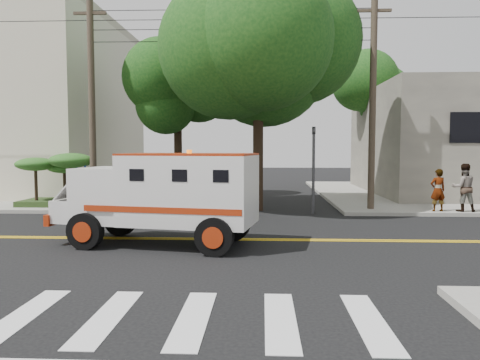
{
  "coord_description": "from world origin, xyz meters",
  "views": [
    {
      "loc": [
        1.71,
        -13.8,
        2.75
      ],
      "look_at": [
        0.91,
        2.64,
        1.6
      ],
      "focal_mm": 35.0,
      "sensor_mm": 36.0,
      "label": 1
    }
  ],
  "objects": [
    {
      "name": "tree_left",
      "position": [
        -2.68,
        11.79,
        5.73
      ],
      "size": [
        4.48,
        4.2,
        7.7
      ],
      "color": "black",
      "rests_on": "ground"
    },
    {
      "name": "sidewalk_nw",
      "position": [
        -13.5,
        13.5,
        0.07
      ],
      "size": [
        17.0,
        17.0,
        0.15
      ],
      "primitive_type": "cube",
      "color": "gray",
      "rests_on": "ground"
    },
    {
      "name": "utility_pole_right",
      "position": [
        6.3,
        6.2,
        4.5
      ],
      "size": [
        0.28,
        0.28,
        9.0
      ],
      "primitive_type": "cylinder",
      "color": "#382D23",
      "rests_on": "ground"
    },
    {
      "name": "tree_right",
      "position": [
        8.84,
        15.77,
        6.09
      ],
      "size": [
        4.8,
        4.5,
        8.2
      ],
      "color": "black",
      "rests_on": "ground"
    },
    {
      "name": "palm_planter",
      "position": [
        -7.44,
        6.62,
        1.65
      ],
      "size": [
        3.52,
        2.63,
        2.36
      ],
      "color": "#1E3314",
      "rests_on": "sidewalk_nw"
    },
    {
      "name": "pedestrian_b",
      "position": [
        9.85,
        5.5,
        1.12
      ],
      "size": [
        0.99,
        0.8,
        1.95
      ],
      "primitive_type": "imported",
      "rotation": [
        0.0,
        0.0,
        3.08
      ],
      "color": "gray",
      "rests_on": "sidewalk_ne"
    },
    {
      "name": "sidewalk_ne",
      "position": [
        13.5,
        13.5,
        0.07
      ],
      "size": [
        17.0,
        17.0,
        0.15
      ],
      "primitive_type": "cube",
      "color": "gray",
      "rests_on": "ground"
    },
    {
      "name": "pedestrian_a",
      "position": [
        8.83,
        5.5,
        1.01
      ],
      "size": [
        0.68,
        0.5,
        1.73
      ],
      "primitive_type": "imported",
      "rotation": [
        0.0,
        0.0,
        3.28
      ],
      "color": "gray",
      "rests_on": "sidewalk_ne"
    },
    {
      "name": "traffic_signal",
      "position": [
        3.8,
        5.6,
        2.23
      ],
      "size": [
        0.15,
        0.18,
        3.6
      ],
      "color": "#3F3F42",
      "rests_on": "ground"
    },
    {
      "name": "accessibility_sign",
      "position": [
        -6.2,
        6.17,
        1.37
      ],
      "size": [
        0.45,
        0.1,
        2.02
      ],
      "color": "#3F3F42",
      "rests_on": "ground"
    },
    {
      "name": "armored_truck",
      "position": [
        -1.04,
        -0.88,
        1.47
      ],
      "size": [
        5.95,
        3.07,
        2.59
      ],
      "rotation": [
        0.0,
        0.0,
        -0.17
      ],
      "color": "silver",
      "rests_on": "ground"
    },
    {
      "name": "utility_pole_left",
      "position": [
        -5.6,
        6.0,
        4.5
      ],
      "size": [
        0.28,
        0.28,
        9.0
      ],
      "primitive_type": "cylinder",
      "color": "#382D23",
      "rests_on": "ground"
    },
    {
      "name": "ground",
      "position": [
        0.0,
        0.0,
        0.0
      ],
      "size": [
        100.0,
        100.0,
        0.0
      ],
      "primitive_type": "plane",
      "color": "black",
      "rests_on": "ground"
    },
    {
      "name": "tree_main",
      "position": [
        1.94,
        6.21,
        7.2
      ],
      "size": [
        6.08,
        5.7,
        9.85
      ],
      "color": "black",
      "rests_on": "ground"
    }
  ]
}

